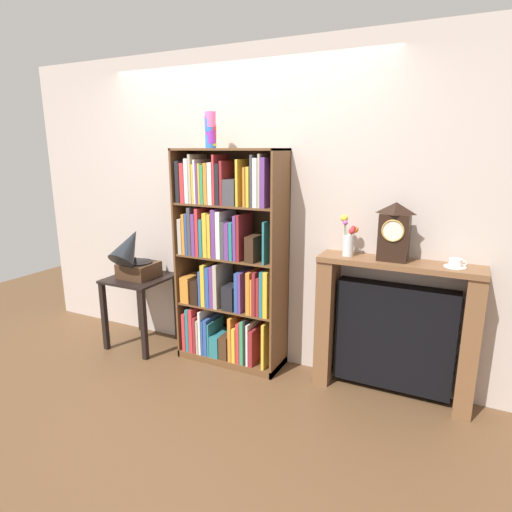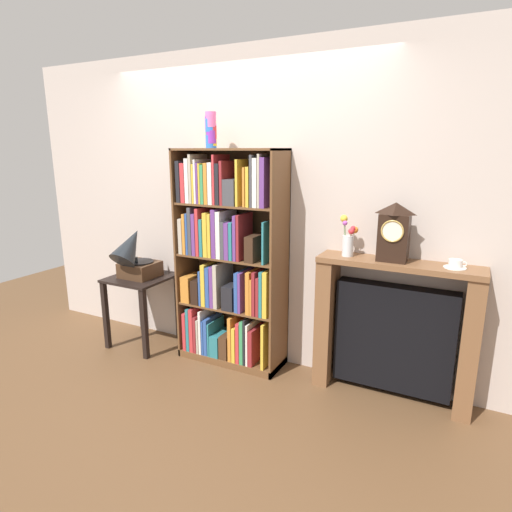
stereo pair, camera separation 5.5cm
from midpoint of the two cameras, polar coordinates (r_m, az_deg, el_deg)
The scene contains 10 objects.
ground_plane at distance 3.85m, azimuth -4.58°, elevation -14.36°, with size 8.03×6.40×0.02m, color brown.
wall_back at distance 3.63m, azimuth 0.73°, elevation 6.00°, with size 5.03×0.08×2.62m, color beige.
bookshelf at distance 3.63m, azimuth -4.30°, elevation -1.13°, with size 0.92×0.35×1.82m.
cup_stack at distance 3.54m, azimuth -6.50°, elevation 16.27°, with size 0.09×0.09×0.28m.
side_table_left at distance 4.18m, azimuth -15.44°, elevation -4.76°, with size 0.53×0.55×0.67m.
gramophone at distance 4.03m, azimuth -16.38°, elevation 0.00°, with size 0.31×0.46×0.52m.
fireplace_mantel at distance 3.37m, azimuth 17.36°, elevation -9.36°, with size 1.14×0.27×1.05m.
mantel_clock at distance 3.15m, azimuth 17.39°, elevation 3.09°, with size 0.20×0.15×0.41m.
flower_vase at distance 3.23m, azimuth 11.72°, elevation 2.20°, with size 0.12×0.12×0.30m.
teacup_with_saucer at distance 3.15m, azimuth 24.49°, elevation -0.92°, with size 0.14×0.14×0.06m.
Camera 1 is at (1.74, -2.91, 1.81)m, focal length 30.16 mm.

